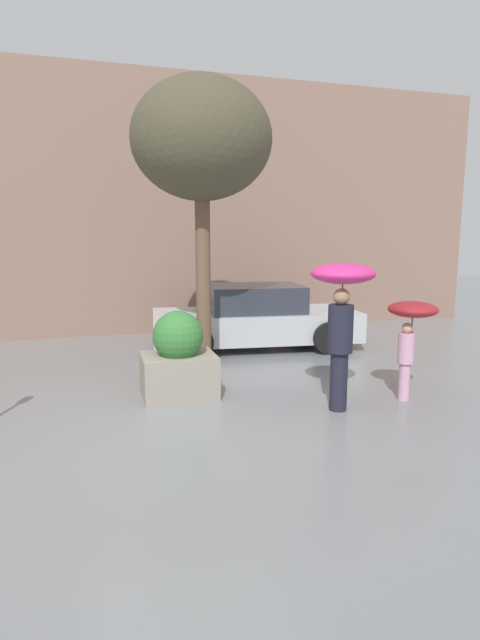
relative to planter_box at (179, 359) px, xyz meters
name	(u,v)px	position (x,y,z in m)	size (l,w,h in m)	color
ground_plane	(184,435)	(-0.18, -1.43, -0.56)	(40.00, 40.00, 0.00)	slate
building_facade	(132,205)	(-0.18, 5.07, 2.44)	(18.00, 0.30, 6.00)	#8C6B5B
planter_box	(179,359)	(0.00, 0.00, 0.00)	(1.05, 0.80, 1.26)	gray
person_adult	(342,301)	(1.99, -1.09, 0.91)	(0.85, 0.85, 1.95)	#1E1E2D
person_child	(411,323)	(3.10, -1.04, 0.55)	(0.69, 0.69, 1.40)	#D199B7
parked_car_near	(255,319)	(2.08, 2.80, 0.04)	(4.36, 2.26, 1.30)	#B7BCC1
street_tree	(202,142)	(0.64, 1.23, 3.22)	(2.27, 2.27, 4.79)	brown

